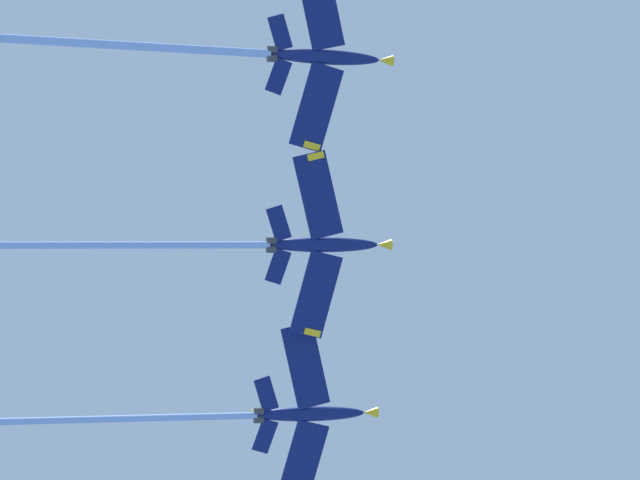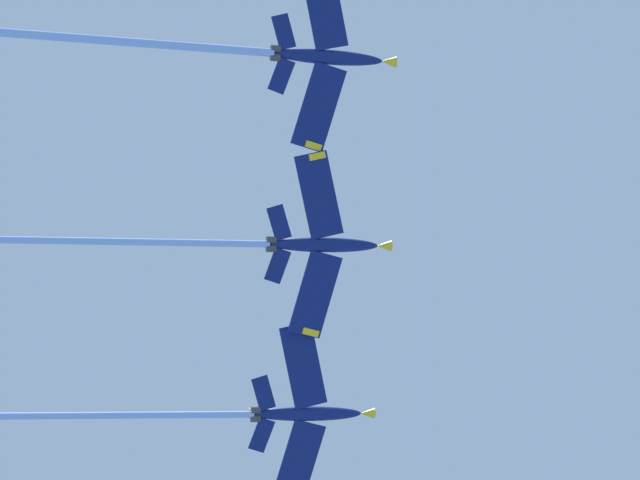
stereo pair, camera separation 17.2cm
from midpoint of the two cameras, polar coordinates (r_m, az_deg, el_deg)
jet_inner_left at (r=137.07m, az=-3.94°, el=-7.84°), size 54.31×20.08×15.22m
jet_centre at (r=133.37m, az=-3.89°, el=-0.22°), size 57.43×20.10×16.55m
jet_inner_right at (r=133.61m, az=-3.54°, el=8.37°), size 48.89×20.07×14.89m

